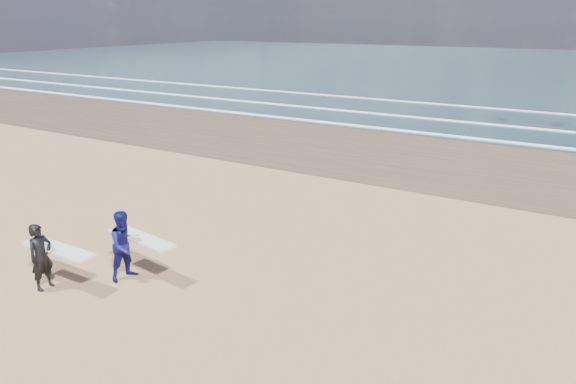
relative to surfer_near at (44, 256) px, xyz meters
The scene contains 2 objects.
surfer_near is the anchor object (origin of this frame).
surfer_far 1.97m from the surfer_near, 46.27° to the left, with size 2.25×1.26×1.85m.
Camera 1 is at (10.94, -6.82, 6.45)m, focal length 32.00 mm.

